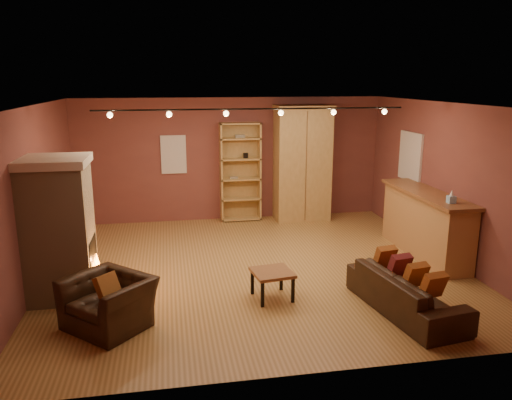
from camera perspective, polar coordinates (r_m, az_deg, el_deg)
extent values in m
plane|color=olive|center=(8.75, -0.02, -7.78)|extent=(7.00, 7.00, 0.00)
plane|color=brown|center=(8.15, -0.02, 10.85)|extent=(7.00, 7.00, 0.00)
cube|color=brown|center=(11.50, -2.87, 4.66)|extent=(7.00, 0.02, 2.80)
cube|color=brown|center=(8.48, -24.00, 0.19)|extent=(0.02, 6.50, 2.80)
cube|color=brown|center=(9.58, 21.07, 1.92)|extent=(0.02, 6.50, 2.80)
cube|color=#C3AE87|center=(7.91, -21.55, -3.49)|extent=(0.90, 0.90, 2.00)
cube|color=beige|center=(7.68, -22.24, 4.10)|extent=(0.98, 0.98, 0.12)
cube|color=black|center=(7.95, -18.39, -6.15)|extent=(0.10, 0.65, 0.55)
cone|color=orange|center=(7.99, -17.90, -6.95)|extent=(0.10, 0.10, 0.22)
cube|color=silver|center=(11.37, -9.40, 5.15)|extent=(0.56, 0.04, 0.86)
cube|color=tan|center=(11.55, -1.91, 3.33)|extent=(0.92, 0.04, 2.25)
cube|color=tan|center=(11.34, -4.01, 3.11)|extent=(0.04, 0.36, 2.25)
cube|color=tan|center=(11.47, 0.39, 3.26)|extent=(0.04, 0.36, 2.25)
cube|color=gray|center=(11.40, -2.56, 2.56)|extent=(0.18, 0.12, 0.05)
cube|color=black|center=(11.35, -1.20, 5.09)|extent=(0.10, 0.10, 0.12)
cube|color=tan|center=(11.64, -1.76, -2.07)|extent=(0.92, 0.36, 0.04)
cube|color=tan|center=(11.52, -1.78, 0.19)|extent=(0.92, 0.36, 0.03)
cube|color=tan|center=(11.43, -1.79, 2.43)|extent=(0.92, 0.36, 0.03)
cube|color=tan|center=(11.34, -1.81, 4.72)|extent=(0.92, 0.36, 0.04)
cube|color=tan|center=(11.28, -1.83, 7.03)|extent=(0.92, 0.36, 0.04)
cube|color=tan|center=(11.25, -1.84, 8.75)|extent=(0.92, 0.36, 0.04)
cube|color=tan|center=(11.51, 5.30, 4.04)|extent=(1.23, 0.67, 2.57)
cube|color=brown|center=(11.19, 5.75, 3.76)|extent=(0.02, 0.01, 2.47)
cube|color=tan|center=(11.36, 5.45, 10.60)|extent=(1.29, 0.73, 0.06)
cube|color=tan|center=(9.72, 18.78, -2.75)|extent=(0.55, 2.40, 1.15)
cube|color=brown|center=(9.58, 19.06, 0.71)|extent=(0.67, 2.52, 0.06)
cube|color=#93C3EB|center=(8.83, 21.42, 0.07)|extent=(0.13, 0.13, 0.12)
cone|color=white|center=(8.81, 21.48, 0.77)|extent=(0.08, 0.08, 0.10)
cube|color=silver|center=(10.73, 17.23, 4.76)|extent=(0.05, 0.90, 1.00)
imported|color=black|center=(7.39, 16.78, -9.36)|extent=(0.88, 2.04, 0.77)
cube|color=#9F521F|center=(6.90, 19.60, -9.14)|extent=(0.33, 0.27, 0.36)
cube|color=#9F521F|center=(7.16, 17.77, -8.14)|extent=(0.33, 0.27, 0.36)
cube|color=maroon|center=(7.44, 16.08, -7.20)|extent=(0.33, 0.27, 0.36)
cube|color=#9F521F|center=(7.72, 14.52, -6.32)|extent=(0.33, 0.27, 0.36)
imported|color=black|center=(6.93, -16.55, -10.29)|extent=(1.22, 1.21, 0.91)
cube|color=#9D5E28|center=(6.89, -16.62, -9.42)|extent=(0.38, 0.38, 0.34)
cube|color=brown|center=(7.48, 1.88, -8.29)|extent=(0.64, 0.64, 0.05)
cube|color=black|center=(7.31, 0.41, -10.68)|extent=(0.05, 0.05, 0.38)
cube|color=black|center=(7.40, 4.06, -10.39)|extent=(0.05, 0.05, 0.38)
cube|color=black|center=(7.74, -0.23, -9.26)|extent=(0.05, 0.05, 0.38)
cube|color=black|center=(7.82, 3.21, -9.01)|extent=(0.05, 0.05, 0.38)
cylinder|color=black|center=(8.35, -0.26, 10.37)|extent=(5.20, 0.03, 0.03)
sphere|color=#FFD88C|center=(8.28, -16.36, 9.31)|extent=(0.09, 0.09, 0.09)
sphere|color=#FFD88C|center=(8.24, -9.90, 9.63)|extent=(0.09, 0.09, 0.09)
sphere|color=#FFD88C|center=(8.29, -3.44, 9.84)|extent=(0.09, 0.09, 0.09)
sphere|color=#FFD88C|center=(8.45, 2.86, 9.92)|extent=(0.09, 0.09, 0.09)
sphere|color=#FFD88C|center=(8.70, 8.86, 9.88)|extent=(0.09, 0.09, 0.09)
sphere|color=#FFD88C|center=(9.04, 14.47, 9.75)|extent=(0.09, 0.09, 0.09)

